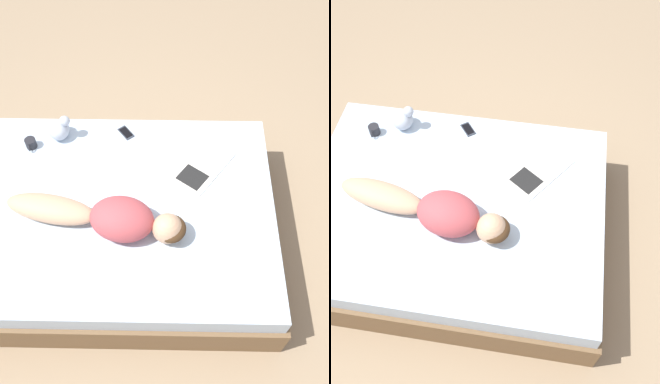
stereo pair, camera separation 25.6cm
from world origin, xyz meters
TOP-DOWN VIEW (x-y plane):
  - ground_plane at (0.00, 0.00)m, footprint 12.00×12.00m
  - bed at (0.00, 0.00)m, footprint 1.75×2.25m
  - person at (0.16, -0.07)m, footprint 0.48×1.30m
  - open_magazine at (-0.36, 0.58)m, footprint 0.59×0.53m
  - coffee_mug at (-0.55, -0.76)m, footprint 0.12×0.09m
  - cell_phone at (-0.70, -0.02)m, footprint 0.16×0.15m
  - plush_toy at (-0.66, -0.54)m, footprint 0.18×0.18m

SIDE VIEW (x-z plane):
  - ground_plane at x=0.00m, z-range 0.00..0.00m
  - bed at x=0.00m, z-range 0.00..0.48m
  - open_magazine at x=-0.36m, z-range 0.49..0.50m
  - cell_phone at x=-0.70m, z-range 0.49..0.50m
  - coffee_mug at x=-0.55m, z-range 0.49..0.57m
  - plush_toy at x=-0.66m, z-range 0.47..0.68m
  - person at x=0.16m, z-range 0.47..0.71m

